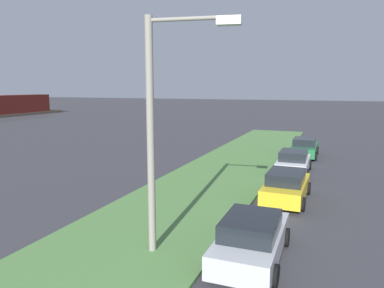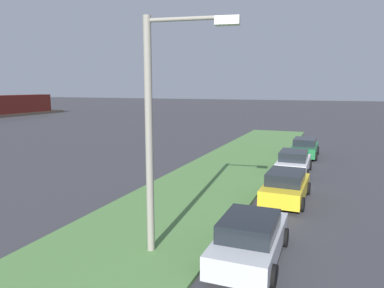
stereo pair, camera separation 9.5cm
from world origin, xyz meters
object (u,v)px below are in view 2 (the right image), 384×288
(parked_car_white, at_px, (294,162))
(streetlight, at_px, (160,120))
(parked_car_yellow, at_px, (286,186))
(parked_car_green, at_px, (305,148))
(parked_car_silver, at_px, (250,238))

(parked_car_white, distance_m, streetlight, 13.78)
(parked_car_yellow, distance_m, streetlight, 8.66)
(parked_car_yellow, xyz_separation_m, parked_car_green, (11.74, 0.10, 0.00))
(parked_car_silver, distance_m, parked_car_yellow, 6.57)
(parked_car_green, distance_m, streetlight, 19.56)
(parked_car_yellow, bearing_deg, parked_car_green, 1.51)
(parked_car_yellow, relative_size, parked_car_green, 1.01)
(streetlight, bearing_deg, parked_car_green, -8.65)
(parked_car_yellow, bearing_deg, parked_car_white, 3.76)
(parked_car_white, relative_size, streetlight, 0.57)
(parked_car_white, bearing_deg, streetlight, 167.83)
(streetlight, bearing_deg, parked_car_silver, -76.04)
(parked_car_silver, xyz_separation_m, parked_car_green, (18.31, -0.13, 0.00))
(parked_car_silver, height_order, parked_car_yellow, same)
(parked_car_silver, bearing_deg, parked_car_white, -0.49)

